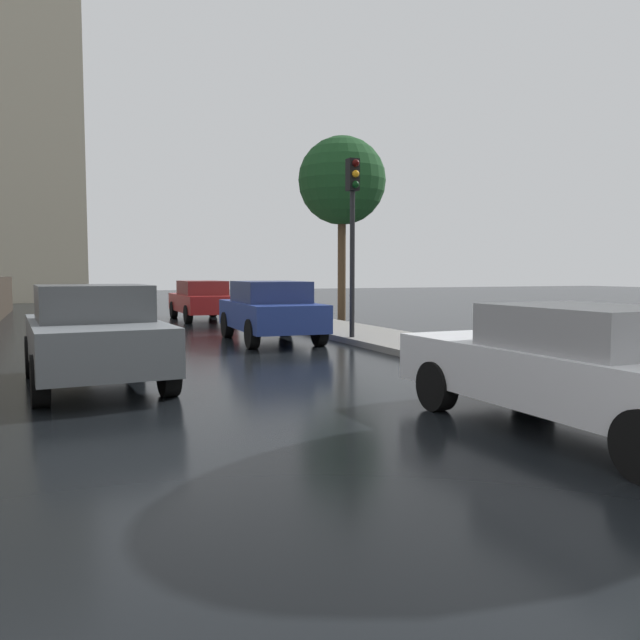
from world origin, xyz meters
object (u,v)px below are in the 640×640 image
object	(u,v)px
traffic_light	(353,214)
street_tree_far	(342,182)
car_blue_far_ahead	(270,310)
car_grey_far_lane	(94,335)
car_white_near_kerb	(580,368)
car_red_mid_road	(201,300)

from	to	relation	value
traffic_light	street_tree_far	xyz separation A→B (m)	(2.56, 6.28, 1.71)
car_blue_far_ahead	car_grey_far_lane	world-z (taller)	car_grey_far_lane
traffic_light	street_tree_far	world-z (taller)	street_tree_far
car_white_near_kerb	traffic_light	bearing A→B (deg)	78.96
car_white_near_kerb	street_tree_far	size ratio (longest dim) A/B	0.72
car_blue_far_ahead	car_red_mid_road	bearing A→B (deg)	92.66
car_red_mid_road	car_grey_far_lane	xyz separation A→B (m)	(-4.26, -12.57, 0.04)
car_red_mid_road	traffic_light	distance (m)	9.26
car_white_near_kerb	car_grey_far_lane	xyz separation A→B (m)	(-4.59, 4.90, 0.07)
car_white_near_kerb	car_blue_far_ahead	world-z (taller)	car_blue_far_ahead
car_grey_far_lane	traffic_light	size ratio (longest dim) A/B	0.94
car_grey_far_lane	street_tree_far	distance (m)	13.86
car_white_near_kerb	car_blue_far_ahead	size ratio (longest dim) A/B	1.12
car_white_near_kerb	car_red_mid_road	world-z (taller)	car_red_mid_road
car_white_near_kerb	traffic_light	world-z (taller)	traffic_light
car_grey_far_lane	traffic_light	world-z (taller)	traffic_light
traffic_light	car_blue_far_ahead	bearing A→B (deg)	148.33
car_red_mid_road	car_blue_far_ahead	size ratio (longest dim) A/B	1.06
car_red_mid_road	street_tree_far	distance (m)	6.47
car_red_mid_road	street_tree_far	bearing A→B (deg)	-29.75
car_red_mid_road	car_grey_far_lane	size ratio (longest dim) A/B	1.08
street_tree_far	car_red_mid_road	bearing A→B (deg)	150.25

